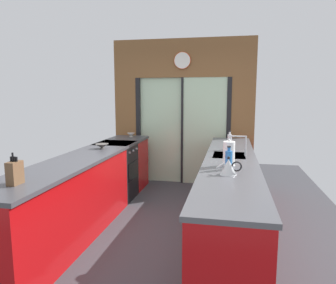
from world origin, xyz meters
name	(u,v)px	position (x,y,z in m)	size (l,w,h in m)	color
ground_plane	(162,218)	(0.00, 0.60, -0.01)	(5.04, 7.60, 0.02)	#38383D
back_wall_unit	(183,103)	(0.00, 2.40, 1.53)	(2.64, 0.12, 2.70)	brown
left_counter_run	(85,191)	(-0.91, 0.13, 0.47)	(0.62, 3.80, 0.92)	#AD0C0F
right_counter_run	(229,196)	(0.91, 0.30, 0.46)	(0.62, 3.80, 0.92)	#AD0C0F
sink_faucet	(243,142)	(1.06, 0.55, 1.09)	(0.19, 0.02, 0.25)	#B7BABC
oven_range	(116,171)	(-0.91, 1.25, 0.46)	(0.60, 0.60, 0.92)	black
mixing_bowl_near	(102,146)	(-0.89, 0.67, 0.96)	(0.19, 0.19, 0.07)	#514C47
mixing_bowl_far	(131,135)	(-0.89, 2.00, 0.96)	(0.14, 0.14, 0.07)	silver
knife_block	(15,173)	(-0.89, -1.17, 1.02)	(0.08, 0.14, 0.28)	brown
kettle	(229,167)	(0.89, -0.47, 1.00)	(0.24, 0.16, 0.18)	#B7BABC
soap_bottle_near	(229,160)	(0.89, -0.25, 1.02)	(0.07, 0.07, 0.24)	#286BB7
soap_bottle_far	(230,142)	(0.89, 0.96, 1.03)	(0.06, 0.06, 0.26)	silver
paper_towel_roll	(229,154)	(0.89, -0.08, 1.05)	(0.14, 0.14, 0.30)	#B7BABC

